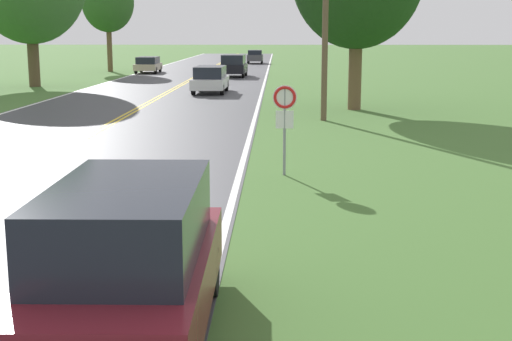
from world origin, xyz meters
TOP-DOWN VIEW (x-y plane):
  - traffic_sign at (6.69, 20.62)m, footprint 0.60×0.10m
  - tree_right_cluster at (-8.58, 67.29)m, footprint 4.60×4.60m
  - car_maroon_van_approaching at (4.81, 10.90)m, footprint 1.92×4.48m
  - car_white_van_mid_near at (2.56, 44.84)m, footprint 1.91×4.58m
  - car_black_suv_mid_far at (2.99, 60.05)m, footprint 2.07×4.35m
  - car_champagne_hatchback_receding at (-4.79, 65.26)m, footprint 1.96×4.23m
  - car_dark_grey_hatchback_distant at (3.93, 83.91)m, footprint 1.74×3.64m

SIDE VIEW (x-z plane):
  - car_champagne_hatchback_receding at x=-4.79m, z-range 0.05..1.44m
  - car_dark_grey_hatchback_distant at x=3.93m, z-range 0.06..1.57m
  - car_white_van_mid_near at x=2.56m, z-range 0.06..1.61m
  - car_black_suv_mid_far at x=2.99m, z-range 0.06..1.80m
  - car_maroon_van_approaching at x=4.81m, z-range 0.04..1.89m
  - traffic_sign at x=6.69m, z-range 0.56..2.81m
  - tree_right_cluster at x=-8.58m, z-range 1.70..10.46m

